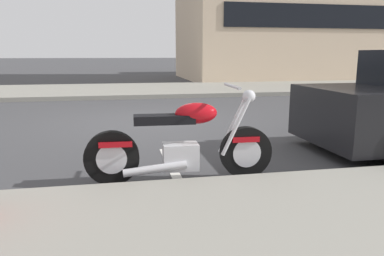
# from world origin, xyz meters

# --- Properties ---
(ground_plane) EXTENTS (260.00, 260.00, 0.00)m
(ground_plane) POSITION_xyz_m (0.00, 0.00, 0.00)
(ground_plane) COLOR #3D3D3F
(parking_stall_stripe) EXTENTS (0.12, 2.20, 0.01)m
(parking_stall_stripe) POSITION_xyz_m (0.00, -3.52, 0.00)
(parking_stall_stripe) COLOR silver
(parking_stall_stripe) RESTS_ON ground
(parked_motorcycle) EXTENTS (2.15, 0.62, 1.10)m
(parked_motorcycle) POSITION_xyz_m (0.05, -3.89, 0.42)
(parked_motorcycle) COLOR black
(parked_motorcycle) RESTS_ON ground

